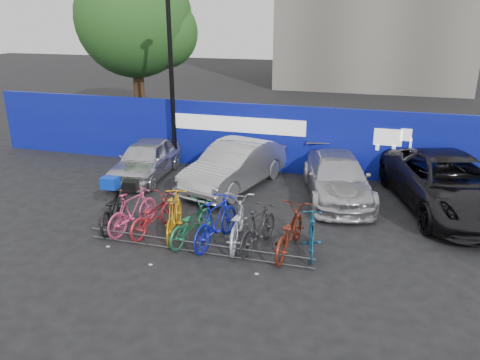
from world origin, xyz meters
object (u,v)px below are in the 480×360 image
at_px(tree, 139,21).
at_px(car_1, 235,165).
at_px(car_0, 146,159).
at_px(bike_1, 133,211).
at_px(bike_0, 113,207).
at_px(bike_rack, 197,247).
at_px(car_2, 337,177).
at_px(bike_4, 191,223).
at_px(bike_5, 216,221).
at_px(bike_7, 258,228).
at_px(lamppost, 171,78).
at_px(bike_6, 237,222).
at_px(bike_8, 289,231).
at_px(bike_9, 312,234).
at_px(car_3, 450,184).
at_px(bike_2, 153,215).
at_px(bike_3, 174,215).

distance_m(tree, car_1, 9.74).
xyz_separation_m(tree, car_0, (3.08, -5.99, -4.41)).
bearing_deg(bike_1, bike_0, 4.43).
height_order(bike_rack, car_2, car_2).
distance_m(bike_4, bike_5, 0.67).
xyz_separation_m(car_0, bike_1, (1.66, -3.96, -0.10)).
bearing_deg(bike_7, bike_rack, 39.74).
xyz_separation_m(lamppost, bike_6, (3.95, -5.21, -2.72)).
height_order(tree, bike_8, tree).
relative_size(car_2, bike_6, 2.12).
xyz_separation_m(tree, bike_9, (9.36, -9.89, -4.57)).
height_order(car_0, car_3, car_3).
bearing_deg(tree, bike_rack, -57.55).
height_order(bike_4, bike_7, bike_7).
bearing_deg(tree, bike_7, -50.94).
relative_size(car_2, bike_4, 2.44).
bearing_deg(car_3, bike_7, -156.53).
distance_m(car_0, bike_7, 6.41).
bearing_deg(bike_5, lamppost, -45.81).
distance_m(bike_1, bike_2, 0.55).
distance_m(lamppost, bike_7, 7.50).
height_order(car_1, bike_2, car_1).
distance_m(lamppost, bike_5, 6.96).
bearing_deg(bike_4, bike_5, -170.20).
relative_size(car_0, bike_1, 2.07).
distance_m(tree, bike_1, 11.91).
xyz_separation_m(bike_1, bike_2, (0.54, 0.08, -0.08)).
bearing_deg(car_3, bike_1, -170.73).
relative_size(car_2, bike_2, 2.45).
xyz_separation_m(tree, bike_2, (5.28, -9.87, -4.59)).
bearing_deg(bike_2, bike_0, 10.08).
height_order(bike_8, bike_9, bike_8).
relative_size(car_2, bike_0, 2.19).
distance_m(lamppost, bike_1, 6.06).
bearing_deg(bike_3, bike_rack, 127.22).
relative_size(car_1, bike_3, 2.33).
bearing_deg(bike_6, car_0, -50.31).
height_order(car_3, bike_3, car_3).
distance_m(bike_rack, car_3, 7.51).
bearing_deg(bike_9, lamppost, -51.39).
bearing_deg(bike_5, tree, -43.58).
bearing_deg(bike_7, car_1, -52.85).
xyz_separation_m(car_2, bike_0, (-5.48, -3.81, -0.11)).
relative_size(car_0, bike_8, 1.85).
relative_size(tree, bike_8, 3.75).
bearing_deg(bike_9, bike_rack, 7.24).
height_order(bike_3, bike_9, bike_3).
distance_m(bike_7, bike_8, 0.74).
relative_size(car_0, car_3, 0.67).
bearing_deg(bike_9, bike_2, -9.55).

